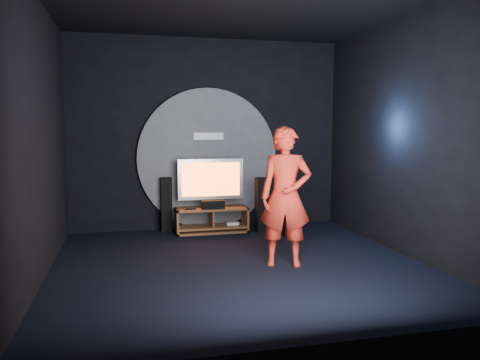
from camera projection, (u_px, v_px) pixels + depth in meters
name	position (u px, v px, depth m)	size (l,w,h in m)	color
floor	(238.00, 264.00, 6.46)	(5.00, 5.00, 0.00)	black
back_wall	(208.00, 134.00, 8.68)	(5.00, 0.04, 3.50)	black
front_wall	(308.00, 143.00, 3.85)	(5.00, 0.04, 3.50)	black
left_wall	(39.00, 138.00, 5.68)	(0.04, 5.00, 3.50)	black
right_wall	(404.00, 136.00, 6.84)	(0.04, 5.00, 3.50)	black
ceiling	(238.00, 2.00, 6.07)	(5.00, 5.00, 0.01)	black
wall_disc_panel	(208.00, 159.00, 8.67)	(2.60, 0.11, 2.60)	#515156
media_console	(212.00, 221.00, 8.42)	(1.29, 0.45, 0.45)	brown
tv	(211.00, 181.00, 8.40)	(1.18, 0.22, 0.87)	#ACABB3
center_speaker	(213.00, 205.00, 8.24)	(0.40, 0.15, 0.15)	black
remote	(191.00, 209.00, 8.18)	(0.18, 0.05, 0.02)	black
tower_speaker_left	(166.00, 204.00, 8.48)	(0.20, 0.22, 0.98)	black
tower_speaker_right	(262.00, 205.00, 8.41)	(0.20, 0.22, 0.98)	black
subwoofer	(290.00, 226.00, 8.26)	(0.28, 0.28, 0.31)	black
player	(285.00, 197.00, 6.33)	(0.69, 0.45, 1.90)	red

